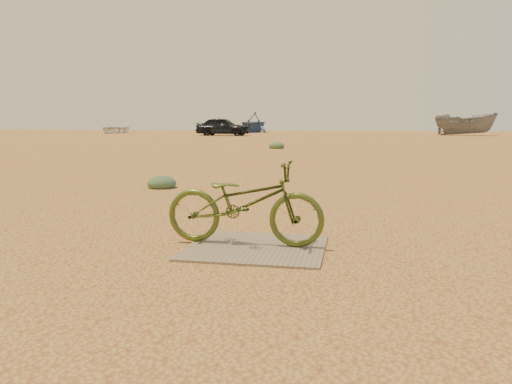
% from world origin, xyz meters
% --- Properties ---
extents(ground, '(120.00, 120.00, 0.00)m').
position_xyz_m(ground, '(0.00, 0.00, 0.00)').
color(ground, tan).
rests_on(ground, ground).
extents(plywood_board, '(1.35, 1.22, 0.02)m').
position_xyz_m(plywood_board, '(-0.26, -0.48, 0.01)').
color(plywood_board, '#796851').
rests_on(plywood_board, ground).
extents(bicycle, '(1.61, 0.60, 0.84)m').
position_xyz_m(bicycle, '(-0.40, -0.40, 0.44)').
color(bicycle, '#42511C').
rests_on(bicycle, plywood_board).
extents(car, '(4.59, 2.01, 1.54)m').
position_xyz_m(car, '(-10.46, 36.30, 0.77)').
color(car, black).
rests_on(car, ground).
extents(boat_near_left, '(3.65, 4.94, 0.99)m').
position_xyz_m(boat_near_left, '(-23.50, 42.16, 0.49)').
color(boat_near_left, silver).
rests_on(boat_near_left, ground).
extents(boat_far_left, '(5.07, 5.36, 2.22)m').
position_xyz_m(boat_far_left, '(-10.12, 47.69, 1.11)').
color(boat_far_left, '#334D78').
rests_on(boat_far_left, ground).
extents(boat_mid_right, '(5.27, 2.70, 1.94)m').
position_xyz_m(boat_mid_right, '(9.94, 40.92, 0.97)').
color(boat_mid_right, slate).
rests_on(boat_mid_right, ground).
extents(kale_a, '(0.55, 0.55, 0.30)m').
position_xyz_m(kale_a, '(-2.89, 3.61, 0.00)').
color(kale_a, '#486340').
rests_on(kale_a, ground).
extents(kale_c, '(0.71, 0.71, 0.39)m').
position_xyz_m(kale_c, '(-2.86, 17.42, 0.00)').
color(kale_c, '#486340').
rests_on(kale_c, ground).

